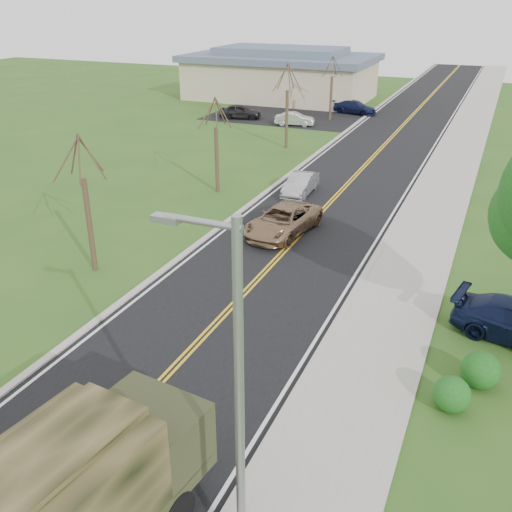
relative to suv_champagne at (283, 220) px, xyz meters
The scene contains 16 objects.
ground 17.27m from the suv_champagne, 87.14° to the right, with size 160.00×160.00×0.00m, color #29501A.
road 22.79m from the suv_champagne, 87.84° to the left, with size 8.00×120.00×0.01m, color black.
curb_right 23.32m from the suv_champagne, 77.59° to the left, with size 0.30×120.00×0.12m, color #9E998E.
sidewalk_right 23.76m from the suv_champagne, 73.46° to the left, with size 3.20×120.00×0.10m, color #9E998E.
curb_left 23.01m from the suv_champagne, 98.22° to the left, with size 0.30×120.00×0.10m, color #9E998E.
street_light 19.02m from the suv_champagne, 72.01° to the right, with size 1.65×0.22×8.00m.
bare_tree_a 9.68m from the suv_champagne, 130.33° to the right, with size 1.93×2.26×6.08m.
bare_tree_b 7.97m from the suv_champagne, 142.20° to the left, with size 1.83×2.14×5.73m.
bare_tree_c 17.97m from the suv_champagne, 110.12° to the left, with size 2.04×2.39×6.42m.
bare_tree_d 29.47m from the suv_champagne, 102.05° to the left, with size 1.88×2.20×5.91m.
commercial_building 41.63m from the suv_champagne, 111.33° to the left, with size 25.50×21.50×5.65m.
suv_champagne is the anchor object (origin of this frame).
sedan_silver 6.44m from the suv_champagne, 101.45° to the left, with size 1.33×3.80×1.25m, color #A3A3A8.
lot_car_dark 29.57m from the suv_champagne, 119.04° to the left, with size 1.63×4.04×1.38m, color black.
lot_car_silver 26.34m from the suv_champagne, 108.61° to the left, with size 1.25×3.60×1.19m, color silver.
lot_car_navy 33.10m from the suv_champagne, 98.18° to the left, with size 1.82×4.47×1.30m, color #0E1433.
Camera 1 is at (8.59, -8.02, 11.15)m, focal length 40.00 mm.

